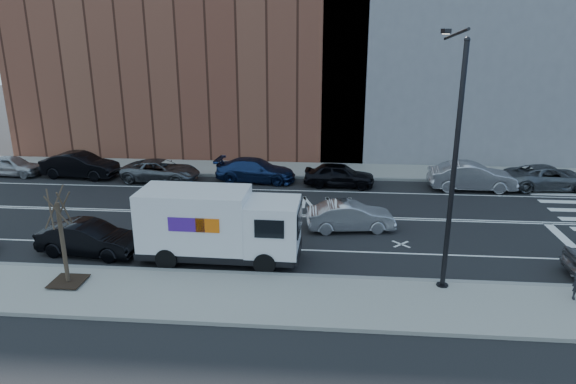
% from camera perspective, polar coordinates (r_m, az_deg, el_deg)
% --- Properties ---
extents(ground, '(120.00, 120.00, 0.00)m').
position_cam_1_polar(ground, '(26.80, -1.25, -2.58)').
color(ground, black).
rests_on(ground, ground).
extents(sidewalk_near, '(44.00, 3.60, 0.15)m').
position_cam_1_polar(sidewalk_near, '(18.83, -4.15, -11.66)').
color(sidewalk_near, gray).
rests_on(sidewalk_near, ground).
extents(sidewalk_far, '(44.00, 3.60, 0.15)m').
position_cam_1_polar(sidewalk_far, '(35.13, 0.27, 2.50)').
color(sidewalk_far, gray).
rests_on(sidewalk_far, ground).
extents(curb_near, '(44.00, 0.25, 0.17)m').
position_cam_1_polar(curb_near, '(20.39, -3.36, -9.17)').
color(curb_near, gray).
rests_on(curb_near, ground).
extents(curb_far, '(44.00, 0.25, 0.17)m').
position_cam_1_polar(curb_far, '(33.40, 0.02, 1.71)').
color(curb_far, gray).
rests_on(curb_far, ground).
extents(road_markings, '(40.00, 8.60, 0.01)m').
position_cam_1_polar(road_markings, '(26.80, -1.25, -2.58)').
color(road_markings, white).
rests_on(road_markings, ground).
extents(bldg_brick, '(26.00, 10.00, 22.00)m').
position_cam_1_polar(bldg_brick, '(42.01, -10.54, 19.77)').
color(bldg_brick, brown).
rests_on(bldg_brick, ground).
extents(streetlight, '(0.44, 4.02, 9.34)m').
position_cam_1_polar(streetlight, '(19.05, 17.78, 4.07)').
color(streetlight, black).
rests_on(streetlight, ground).
extents(street_tree, '(1.20, 1.20, 3.75)m').
position_cam_1_polar(street_tree, '(20.76, -23.63, -6.06)').
color(street_tree, black).
rests_on(street_tree, ground).
extents(fedex_van, '(6.73, 2.50, 3.05)m').
position_cam_1_polar(fedex_van, '(21.35, -7.78, -3.59)').
color(fedex_van, black).
rests_on(fedex_van, ground).
extents(far_parked_a, '(4.03, 1.89, 1.33)m').
position_cam_1_polar(far_parked_a, '(38.44, -28.31, 2.60)').
color(far_parked_a, '#A2A3A7').
rests_on(far_parked_a, ground).
extents(far_parked_b, '(5.09, 2.23, 1.63)m').
position_cam_1_polar(far_parked_b, '(36.00, -22.08, 2.77)').
color(far_parked_b, black).
rests_on(far_parked_b, ground).
extents(far_parked_c, '(5.07, 2.63, 1.36)m').
position_cam_1_polar(far_parked_c, '(33.56, -13.94, 2.31)').
color(far_parked_c, '#53565C').
rests_on(far_parked_c, ground).
extents(far_parked_d, '(5.20, 2.47, 1.46)m').
position_cam_1_polar(far_parked_d, '(32.57, -3.63, 2.44)').
color(far_parked_d, navy).
rests_on(far_parked_d, ground).
extents(far_parked_e, '(4.38, 1.99, 1.46)m').
position_cam_1_polar(far_parked_e, '(31.63, 5.72, 1.91)').
color(far_parked_e, black).
rests_on(far_parked_e, ground).
extents(far_parked_f, '(5.04, 1.78, 1.66)m').
position_cam_1_polar(far_parked_f, '(32.65, 19.75, 1.63)').
color(far_parked_f, '#9D9CA1').
rests_on(far_parked_f, ground).
extents(far_parked_g, '(5.27, 2.69, 1.43)m').
position_cam_1_polar(far_parked_g, '(34.77, 27.01, 1.46)').
color(far_parked_g, '#55595D').
rests_on(far_parked_g, ground).
extents(driving_sedan, '(4.34, 2.02, 1.38)m').
position_cam_1_polar(driving_sedan, '(24.84, 6.95, -2.69)').
color(driving_sedan, '#B0B0B5').
rests_on(driving_sedan, ground).
extents(near_parked_rear_a, '(4.50, 2.01, 1.44)m').
position_cam_1_polar(near_parked_rear_a, '(23.63, -21.23, -4.84)').
color(near_parked_rear_a, black).
rests_on(near_parked_rear_a, ground).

